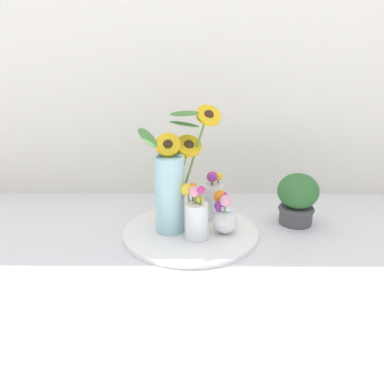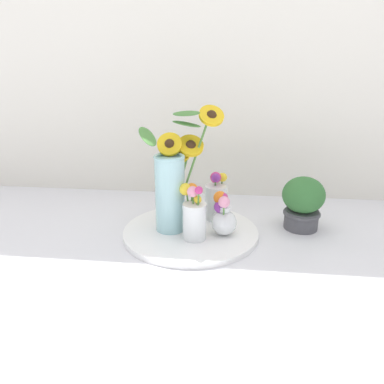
% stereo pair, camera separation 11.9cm
% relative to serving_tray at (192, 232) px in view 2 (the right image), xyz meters
% --- Properties ---
extents(ground_plane, '(6.00, 6.00, 0.00)m').
position_rel_serving_tray_xyz_m(ground_plane, '(-0.00, -0.02, -0.01)').
color(ground_plane, silver).
extents(wall_back, '(3.60, 0.06, 1.40)m').
position_rel_serving_tray_xyz_m(wall_back, '(-0.00, 0.44, 0.69)').
color(wall_back, white).
rests_on(wall_back, ground_plane).
extents(serving_tray, '(0.44, 0.44, 0.02)m').
position_rel_serving_tray_xyz_m(serving_tray, '(0.00, 0.00, 0.00)').
color(serving_tray, white).
rests_on(serving_tray, ground_plane).
extents(mason_jar_sunflowers, '(0.28, 0.21, 0.40)m').
position_rel_serving_tray_xyz_m(mason_jar_sunflowers, '(-0.06, 0.01, 0.17)').
color(mason_jar_sunflowers, '#9ED1D6').
rests_on(mason_jar_sunflowers, serving_tray).
extents(vase_small_center, '(0.09, 0.09, 0.18)m').
position_rel_serving_tray_xyz_m(vase_small_center, '(0.01, -0.05, 0.09)').
color(vase_small_center, white).
rests_on(vase_small_center, serving_tray).
extents(vase_bulb_right, '(0.08, 0.09, 0.14)m').
position_rel_serving_tray_xyz_m(vase_bulb_right, '(0.10, -0.02, 0.07)').
color(vase_bulb_right, white).
rests_on(vase_bulb_right, serving_tray).
extents(vase_small_back, '(0.08, 0.08, 0.17)m').
position_rel_serving_tray_xyz_m(vase_small_back, '(0.07, 0.11, 0.08)').
color(vase_small_back, white).
rests_on(vase_small_back, serving_tray).
extents(potted_plant, '(0.14, 0.14, 0.18)m').
position_rel_serving_tray_xyz_m(potted_plant, '(0.37, 0.09, 0.09)').
color(potted_plant, '#4C4C51').
rests_on(potted_plant, ground_plane).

